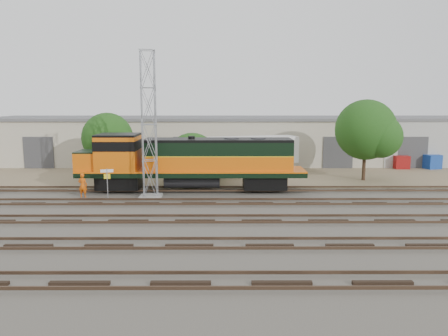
{
  "coord_description": "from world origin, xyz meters",
  "views": [
    {
      "loc": [
        -2.34,
        -28.35,
        7.22
      ],
      "look_at": [
        -2.24,
        4.0,
        2.2
      ],
      "focal_mm": 35.0,
      "sensor_mm": 36.0,
      "label": 1
    }
  ],
  "objects_px": {
    "signal_tower": "(149,128)",
    "semi_trailer": "(238,152)",
    "locomotive": "(188,161)",
    "worker": "(83,185)"
  },
  "relations": [
    {
      "from": "locomotive",
      "to": "worker",
      "type": "bearing_deg",
      "value": -164.16
    },
    {
      "from": "semi_trailer",
      "to": "worker",
      "type": "bearing_deg",
      "value": -158.65
    },
    {
      "from": "worker",
      "to": "semi_trailer",
      "type": "relative_size",
      "value": 0.15
    },
    {
      "from": "worker",
      "to": "locomotive",
      "type": "bearing_deg",
      "value": -157.78
    },
    {
      "from": "locomotive",
      "to": "signal_tower",
      "type": "relative_size",
      "value": 1.67
    },
    {
      "from": "signal_tower",
      "to": "semi_trailer",
      "type": "bearing_deg",
      "value": 54.39
    },
    {
      "from": "locomotive",
      "to": "worker",
      "type": "height_order",
      "value": "locomotive"
    },
    {
      "from": "signal_tower",
      "to": "worker",
      "type": "xyz_separation_m",
      "value": [
        -5.12,
        0.18,
        -4.31
      ]
    },
    {
      "from": "signal_tower",
      "to": "semi_trailer",
      "type": "xyz_separation_m",
      "value": [
        6.91,
        9.65,
        -2.87
      ]
    },
    {
      "from": "semi_trailer",
      "to": "locomotive",
      "type": "bearing_deg",
      "value": -137.41
    }
  ]
}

